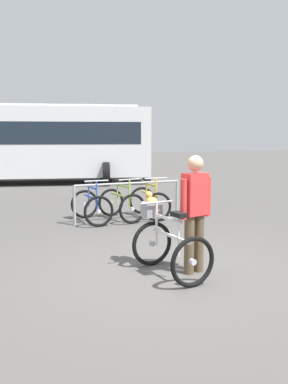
{
  "coord_description": "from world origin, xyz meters",
  "views": [
    {
      "loc": [
        -2.1,
        -5.24,
        1.9
      ],
      "look_at": [
        -0.01,
        1.03,
        1.0
      ],
      "focal_mm": 38.61,
      "sensor_mm": 36.0,
      "label": 1
    }
  ],
  "objects_px": {
    "racked_bike_blue": "(91,206)",
    "racked_bike_lime": "(121,204)",
    "bus_distant": "(22,140)",
    "person_with_featured_bike": "(195,209)",
    "featured_bicycle": "(166,239)",
    "racked_bike_yellow": "(149,202)"
  },
  "relations": [
    {
      "from": "racked_bike_yellow",
      "to": "racked_bike_blue",
      "type": "bearing_deg",
      "value": -175.39
    },
    {
      "from": "racked_bike_blue",
      "to": "racked_bike_yellow",
      "type": "relative_size",
      "value": 1.05
    },
    {
      "from": "bus_distant",
      "to": "racked_bike_yellow",
      "type": "bearing_deg",
      "value": -72.99
    },
    {
      "from": "racked_bike_lime",
      "to": "bus_distant",
      "type": "relative_size",
      "value": 0.12
    },
    {
      "from": "racked_bike_blue",
      "to": "person_with_featured_bike",
      "type": "distance_m",
      "value": 3.9
    },
    {
      "from": "racked_bike_yellow",
      "to": "racked_bike_lime",
      "type": "bearing_deg",
      "value": -175.39
    },
    {
      "from": "racked_bike_lime",
      "to": "featured_bicycle",
      "type": "distance_m",
      "value": 3.77
    },
    {
      "from": "racked_bike_blue",
      "to": "racked_bike_lime",
      "type": "relative_size",
      "value": 0.97
    },
    {
      "from": "racked_bike_blue",
      "to": "racked_bike_lime",
      "type": "distance_m",
      "value": 0.7
    },
    {
      "from": "racked_bike_yellow",
      "to": "featured_bicycle",
      "type": "xyz_separation_m",
      "value": [
        -1.07,
        -3.8,
        0.12
      ]
    },
    {
      "from": "racked_bike_yellow",
      "to": "person_with_featured_bike",
      "type": "xyz_separation_m",
      "value": [
        -0.7,
        -3.91,
        0.54
      ]
    },
    {
      "from": "racked_bike_lime",
      "to": "racked_bike_yellow",
      "type": "distance_m",
      "value": 0.7
    },
    {
      "from": "person_with_featured_bike",
      "to": "bus_distant",
      "type": "distance_m",
      "value": 12.28
    },
    {
      "from": "racked_bike_lime",
      "to": "racked_bike_yellow",
      "type": "height_order",
      "value": "same"
    },
    {
      "from": "bus_distant",
      "to": "person_with_featured_bike",
      "type": "bearing_deg",
      "value": -81.49
    },
    {
      "from": "racked_bike_blue",
      "to": "bus_distant",
      "type": "bearing_deg",
      "value": 97.63
    },
    {
      "from": "person_with_featured_bike",
      "to": "racked_bike_lime",
      "type": "bearing_deg",
      "value": 90.01
    },
    {
      "from": "featured_bicycle",
      "to": "racked_bike_yellow",
      "type": "bearing_deg",
      "value": 74.23
    },
    {
      "from": "featured_bicycle",
      "to": "racked_bike_blue",
      "type": "bearing_deg",
      "value": 94.98
    },
    {
      "from": "racked_bike_lime",
      "to": "person_with_featured_bike",
      "type": "height_order",
      "value": "person_with_featured_bike"
    },
    {
      "from": "racked_bike_blue",
      "to": "racked_bike_lime",
      "type": "bearing_deg",
      "value": 4.61
    },
    {
      "from": "racked_bike_yellow",
      "to": "featured_bicycle",
      "type": "bearing_deg",
      "value": -105.77
    }
  ]
}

